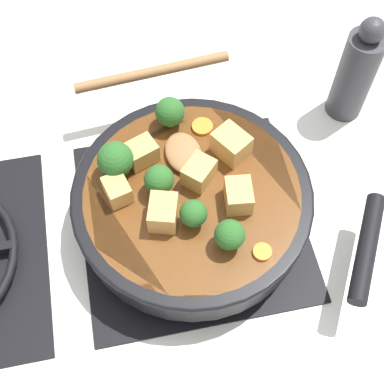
{
  "coord_description": "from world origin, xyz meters",
  "views": [
    {
      "loc": [
        -0.34,
        0.07,
        0.68
      ],
      "look_at": [
        0.0,
        0.0,
        0.08
      ],
      "focal_mm": 50.0,
      "sensor_mm": 36.0,
      "label": 1
    }
  ],
  "objects": [
    {
      "name": "broccoli_floret_center_top",
      "position": [
        -0.04,
        0.01,
        0.11
      ],
      "size": [
        0.03,
        0.03,
        0.04
      ],
      "color": "#709956",
      "rests_on": "skillet_pan"
    },
    {
      "name": "tofu_cube_front_piece",
      "position": [
        0.01,
        0.09,
        0.1
      ],
      "size": [
        0.04,
        0.04,
        0.03
      ],
      "primitive_type": "cube",
      "rotation": [
        0.0,
        0.0,
        3.41
      ],
      "color": "tan",
      "rests_on": "skillet_pan"
    },
    {
      "name": "broccoli_floret_west_rim",
      "position": [
        0.01,
        0.04,
        0.11
      ],
      "size": [
        0.04,
        0.04,
        0.05
      ],
      "color": "#709956",
      "rests_on": "skillet_pan"
    },
    {
      "name": "ground_plane",
      "position": [
        0.0,
        0.0,
        0.0
      ],
      "size": [
        2.4,
        2.4,
        0.0
      ],
      "primitive_type": "plane",
      "color": "white"
    },
    {
      "name": "tofu_cube_near_handle",
      "position": [
        0.02,
        -0.01,
        0.1
      ],
      "size": [
        0.05,
        0.05,
        0.03
      ],
      "primitive_type": "cube",
      "rotation": [
        0.0,
        0.0,
        5.53
      ],
      "color": "tan",
      "rests_on": "skillet_pan"
    },
    {
      "name": "tofu_cube_west_chunk",
      "position": [
        0.06,
        0.06,
        0.1
      ],
      "size": [
        0.04,
        0.05,
        0.03
      ],
      "primitive_type": "cube",
      "rotation": [
        0.0,
        0.0,
        1.95
      ],
      "color": "tan",
      "rests_on": "skillet_pan"
    },
    {
      "name": "broccoli_floret_north_edge",
      "position": [
        -0.08,
        -0.03,
        0.11
      ],
      "size": [
        0.04,
        0.04,
        0.04
      ],
      "color": "#709956",
      "rests_on": "skillet_pan"
    },
    {
      "name": "tofu_cube_center_large",
      "position": [
        -0.03,
        0.04,
        0.1
      ],
      "size": [
        0.05,
        0.04,
        0.03
      ],
      "primitive_type": "cube",
      "rotation": [
        0.0,
        0.0,
        6.0
      ],
      "color": "tan",
      "rests_on": "skillet_pan"
    },
    {
      "name": "carrot_slice_near_center",
      "position": [
        -0.1,
        -0.07,
        0.08
      ],
      "size": [
        0.02,
        0.02,
        0.01
      ],
      "primitive_type": "cylinder",
      "color": "orange",
      "rests_on": "skillet_pan"
    },
    {
      "name": "broccoli_floret_east_rim",
      "position": [
        0.05,
        0.09,
        0.11
      ],
      "size": [
        0.05,
        0.05,
        0.05
      ],
      "color": "#709956",
      "rests_on": "skillet_pan"
    },
    {
      "name": "wooden_spoon",
      "position": [
        0.14,
        0.01,
        0.09
      ],
      "size": [
        0.2,
        0.23,
        0.02
      ],
      "color": "olive",
      "rests_on": "skillet_pan"
    },
    {
      "name": "tofu_cube_east_chunk",
      "position": [
        -0.03,
        -0.05,
        0.1
      ],
      "size": [
        0.04,
        0.04,
        0.03
      ],
      "primitive_type": "cube",
      "rotation": [
        0.0,
        0.0,
        3.03
      ],
      "color": "tan",
      "rests_on": "skillet_pan"
    },
    {
      "name": "carrot_slice_orange_thin",
      "position": [
        0.1,
        -0.03,
        0.08
      ],
      "size": [
        0.03,
        0.03,
        0.01
      ],
      "primitive_type": "cylinder",
      "color": "orange",
      "rests_on": "skillet_pan"
    },
    {
      "name": "front_burner_grate",
      "position": [
        0.0,
        0.0,
        0.01
      ],
      "size": [
        0.31,
        0.31,
        0.03
      ],
      "color": "black",
      "rests_on": "ground_plane"
    },
    {
      "name": "skillet_pan",
      "position": [
        -0.0,
        -0.0,
        0.06
      ],
      "size": [
        0.35,
        0.41,
        0.06
      ],
      "color": "black",
      "rests_on": "front_burner_grate"
    },
    {
      "name": "tofu_cube_back_piece",
      "position": [
        0.05,
        -0.06,
        0.1
      ],
      "size": [
        0.06,
        0.06,
        0.04
      ],
      "primitive_type": "cube",
      "rotation": [
        0.0,
        0.0,
        0.57
      ],
      "color": "tan",
      "rests_on": "skillet_pan"
    },
    {
      "name": "pepper_mill",
      "position": [
        0.15,
        -0.28,
        0.08
      ],
      "size": [
        0.06,
        0.06,
        0.18
      ],
      "color": "#333338",
      "rests_on": "ground_plane"
    },
    {
      "name": "broccoli_floret_near_spoon",
      "position": [
        0.11,
        0.01,
        0.11
      ],
      "size": [
        0.04,
        0.04,
        0.05
      ],
      "color": "#709956",
      "rests_on": "skillet_pan"
    }
  ]
}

